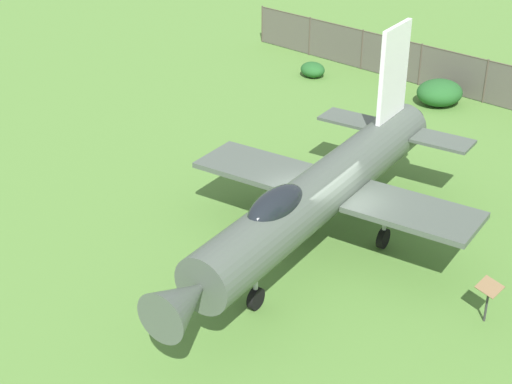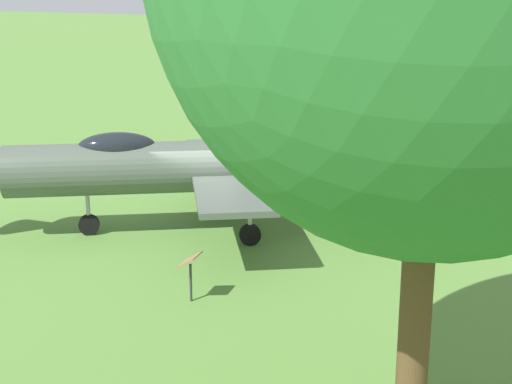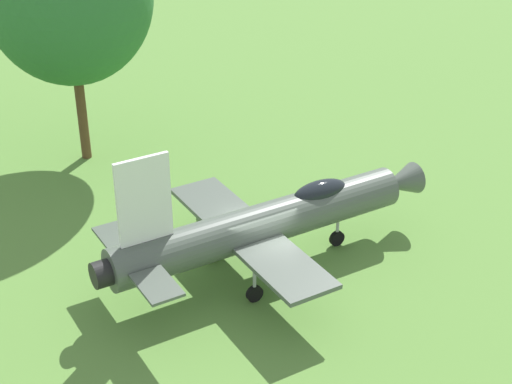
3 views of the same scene
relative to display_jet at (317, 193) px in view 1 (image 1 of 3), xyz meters
name	(u,v)px [view 1 (image 1 of 3)]	position (x,y,z in m)	size (l,w,h in m)	color
ground_plane	(320,250)	(0.28, 0.18, -1.99)	(200.00, 200.00, 0.00)	#568438
display_jet	(317,193)	(0.00, 0.00, 0.00)	(12.05, 9.26, 5.60)	#4C564C
shrub_near_fence	(313,70)	(7.10, 13.59, -1.66)	(1.07, 1.25, 0.66)	#235B26
shrub_by_tree	(440,93)	(10.25, 8.28, -1.46)	(1.95, 1.76, 1.07)	#235B26
info_plaque	(489,293)	(2.43, -4.45, -1.14)	(0.47, 0.65, 1.14)	#333333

